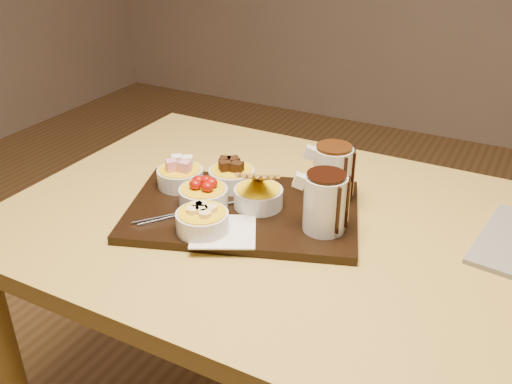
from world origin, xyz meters
The scene contains 11 objects.
dining_table centered at (0.00, 0.00, 0.65)m, with size 1.20×0.80×0.75m.
serving_board centered at (-0.12, -0.03, 0.76)m, with size 0.46×0.30×0.02m, color black.
napkin centered at (-0.10, -0.13, 0.77)m, with size 0.12×0.12×0.00m, color white.
bowl_marshmallows centered at (-0.29, 0.00, 0.79)m, with size 0.10×0.10×0.04m, color beige.
bowl_cake centered at (-0.19, 0.05, 0.79)m, with size 0.10×0.10×0.04m, color beige.
bowl_strawberries centered at (-0.19, -0.06, 0.79)m, with size 0.10×0.10×0.04m, color beige.
bowl_biscotti centered at (-0.09, -0.01, 0.79)m, with size 0.10×0.10×0.04m, color beige.
bowl_bananas centered at (-0.14, -0.14, 0.79)m, with size 0.10×0.10×0.04m, color beige.
pitcher_dark_chocolate centered at (0.06, -0.03, 0.82)m, with size 0.08×0.08×0.11m, color silver.
pitcher_milk_chocolate centered at (0.02, 0.10, 0.82)m, with size 0.08×0.08×0.11m, color silver.
fondue_skewers centered at (-0.19, -0.08, 0.77)m, with size 0.26×0.03×0.01m, color silver, non-canonical shape.
Camera 1 is at (0.38, -0.90, 1.34)m, focal length 40.00 mm.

